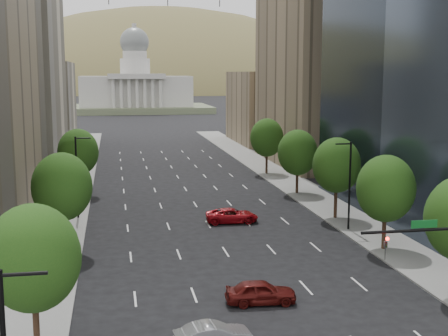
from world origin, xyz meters
TOP-DOWN VIEW (x-y plane):
  - sidewalk_left at (-15.50, 60.00)m, footprint 6.00×200.00m
  - sidewalk_right at (15.50, 60.00)m, footprint 6.00×200.00m
  - midrise_cream_left at (-25.00, 103.00)m, footprint 14.00×30.00m
  - filler_left at (-25.00, 136.00)m, footprint 14.00×26.00m
  - parking_tan_right at (25.00, 100.00)m, footprint 14.00×30.00m
  - filler_right at (25.00, 133.00)m, footprint 14.00×26.00m
  - tree_right_2 at (14.00, 48.00)m, footprint 5.20×5.20m
  - tree_right_3 at (14.00, 60.00)m, footprint 5.20×5.20m
  - tree_right_4 at (14.00, 74.00)m, footprint 5.20×5.20m
  - tree_right_5 at (14.00, 90.00)m, footprint 5.20×5.20m
  - tree_left_0 at (-14.00, 32.00)m, footprint 5.20×5.20m
  - tree_left_1 at (-14.00, 52.00)m, footprint 5.20×5.20m
  - tree_left_2 at (-14.00, 78.00)m, footprint 5.20×5.20m
  - streetlight_rn at (13.44, 55.00)m, footprint 1.70×0.20m
  - streetlight_ln at (-13.44, 65.00)m, footprint 1.70×0.20m
  - capitol at (0.00, 249.71)m, footprint 60.00×40.00m
  - foothills at (34.67, 599.39)m, footprint 720.00×413.00m
  - car_maroon at (0.13, 37.57)m, footprint 4.98×2.28m
  - car_silver at (-4.18, 31.39)m, footprint 4.69×2.04m
  - car_red_far at (2.62, 60.36)m, footprint 5.62×2.78m

SIDE VIEW (x-z plane):
  - foothills at x=34.67m, z-range -169.28..93.72m
  - sidewalk_left at x=-15.50m, z-range 0.00..0.15m
  - sidewalk_right at x=15.50m, z-range 0.00..0.15m
  - car_silver at x=-4.18m, z-range 0.00..1.50m
  - car_red_far at x=2.62m, z-range 0.00..1.53m
  - car_maroon at x=0.13m, z-range 0.00..1.66m
  - streetlight_rn at x=13.44m, z-range 0.34..9.34m
  - streetlight_ln at x=-13.44m, z-range 0.34..9.34m
  - tree_right_4 at x=14.00m, z-range 1.23..9.69m
  - tree_right_2 at x=14.00m, z-range 1.30..9.91m
  - tree_left_2 at x=-14.00m, z-range 1.34..10.02m
  - tree_right_5 at x=14.00m, z-range 1.37..10.12m
  - tree_left_0 at x=-14.00m, z-range 1.37..10.12m
  - tree_right_3 at x=14.00m, z-range 1.44..10.34m
  - tree_left_1 at x=-14.00m, z-range 1.48..10.45m
  - filler_right at x=25.00m, z-range 0.00..16.00m
  - capitol at x=0.00m, z-range -9.02..26.18m
  - filler_left at x=-25.00m, z-range 0.00..18.00m
  - parking_tan_right at x=25.00m, z-range 0.00..30.00m
  - midrise_cream_left at x=-25.00m, z-range 0.00..35.00m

